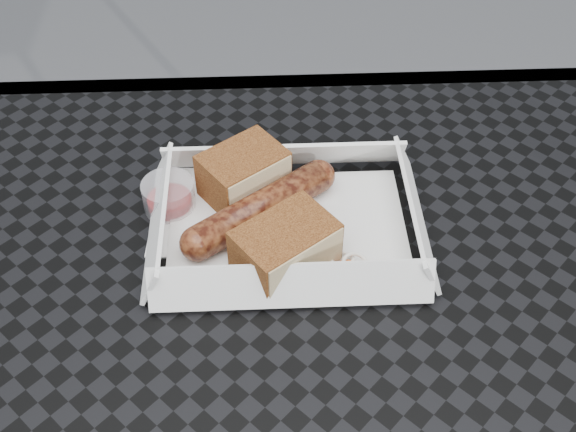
# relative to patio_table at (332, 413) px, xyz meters

# --- Properties ---
(patio_table) EXTENTS (0.80, 0.80, 0.74)m
(patio_table) POSITION_rel_patio_table_xyz_m (0.00, 0.00, 0.00)
(patio_table) COLOR black
(patio_table) RESTS_ON ground
(food_tray) EXTENTS (0.22, 0.15, 0.00)m
(food_tray) POSITION_rel_patio_table_xyz_m (-0.03, 0.15, 0.08)
(food_tray) COLOR white
(food_tray) RESTS_ON patio_table
(bratwurst) EXTENTS (0.15, 0.12, 0.03)m
(bratwurst) POSITION_rel_patio_table_xyz_m (-0.06, 0.16, 0.10)
(bratwurst) COLOR brown
(bratwurst) RESTS_ON food_tray
(bread_near) EXTENTS (0.09, 0.09, 0.05)m
(bread_near) POSITION_rel_patio_table_xyz_m (-0.07, 0.20, 0.10)
(bread_near) COLOR brown
(bread_near) RESTS_ON food_tray
(bread_far) EXTENTS (0.10, 0.10, 0.04)m
(bread_far) POSITION_rel_patio_table_xyz_m (-0.04, 0.11, 0.10)
(bread_far) COLOR brown
(bread_far) RESTS_ON food_tray
(veg_garnish) EXTENTS (0.03, 0.03, 0.00)m
(veg_garnish) POSITION_rel_patio_table_xyz_m (0.01, 0.09, 0.08)
(veg_garnish) COLOR #E55209
(veg_garnish) RESTS_ON food_tray
(napkin) EXTENTS (0.13, 0.13, 0.00)m
(napkin) POSITION_rel_patio_table_xyz_m (-0.10, 0.18, 0.08)
(napkin) COLOR white
(napkin) RESTS_ON patio_table
(condiment_cup_sauce) EXTENTS (0.05, 0.05, 0.03)m
(condiment_cup_sauce) POSITION_rel_patio_table_xyz_m (-0.14, 0.18, 0.09)
(condiment_cup_sauce) COLOR maroon
(condiment_cup_sauce) RESTS_ON patio_table
(condiment_cup_empty) EXTENTS (0.05, 0.05, 0.03)m
(condiment_cup_empty) POSITION_rel_patio_table_xyz_m (-0.08, 0.18, 0.09)
(condiment_cup_empty) COLOR silver
(condiment_cup_empty) RESTS_ON patio_table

